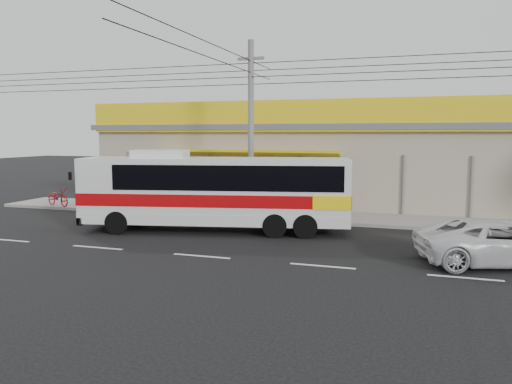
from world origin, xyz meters
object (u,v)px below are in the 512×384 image
coach_bus (219,188)px  utility_pole (251,73)px  motorbike_dark (140,197)px  motorbike_red (58,197)px  white_car (501,242)px

coach_bus → utility_pole: utility_pole is taller
motorbike_dark → utility_pole: (6.47, -1.09, 5.96)m
coach_bus → motorbike_red: coach_bus is taller
motorbike_dark → utility_pole: utility_pole is taller
coach_bus → motorbike_dark: size_ratio=5.56×
coach_bus → motorbike_red: (-10.58, 3.11, -1.15)m
coach_bus → motorbike_dark: (-6.02, 3.84, -1.04)m
motorbike_red → utility_pole: 12.59m
motorbike_dark → utility_pole: size_ratio=0.06×
coach_bus → white_car: 10.48m
motorbike_red → white_car: bearing=-84.6°
motorbike_dark → motorbike_red: bearing=114.0°
white_car → utility_pole: (-9.73, 4.96, 6.01)m
utility_pole → white_car: bearing=-27.0°
motorbike_red → white_car: 21.43m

